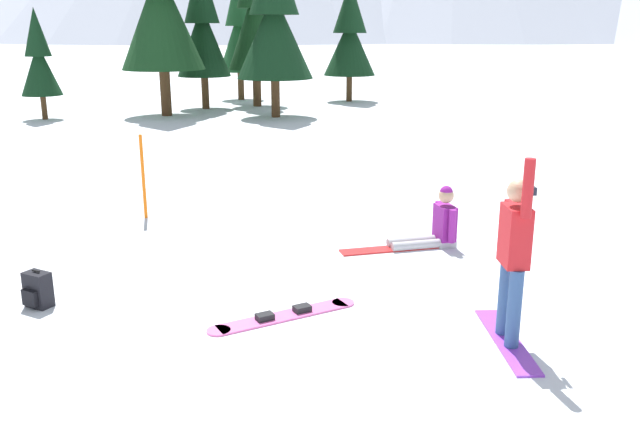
# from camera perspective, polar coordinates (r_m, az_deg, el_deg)

# --- Properties ---
(snowboarder_midground) EXTENTS (0.32, 1.58, 2.08)m
(snowboarder_midground) POSITION_cam_1_polar(r_m,az_deg,el_deg) (7.33, 16.19, -3.48)
(snowboarder_midground) COLOR #993FD8
(snowboarder_midground) RESTS_ON ground_plane
(snowboarder_background) EXTENTS (1.85, 0.84, 0.96)m
(snowboarder_background) POSITION_cam_1_polar(r_m,az_deg,el_deg) (10.52, 9.70, -1.05)
(snowboarder_background) COLOR #B7B7BC
(snowboarder_background) RESTS_ON ground_plane
(loose_snowboard_near_left) EXTENTS (1.81, 1.14, 0.09)m
(loose_snowboard_near_left) POSITION_cam_1_polar(r_m,az_deg,el_deg) (8.00, -3.11, -8.67)
(loose_snowboard_near_left) COLOR pink
(loose_snowboard_near_left) RESTS_ON ground_plane
(backpack_black) EXTENTS (0.38, 0.36, 0.47)m
(backpack_black) POSITION_cam_1_polar(r_m,az_deg,el_deg) (8.89, -22.98, -6.04)
(backpack_black) COLOR black
(backpack_black) RESTS_ON ground_plane
(trail_marker_pole) EXTENTS (0.06, 0.06, 1.51)m
(trail_marker_pole) POSITION_cam_1_polar(r_m,az_deg,el_deg) (12.23, -14.86, 3.05)
(trail_marker_pole) COLOR orange
(trail_marker_pole) RESTS_ON ground_plane
(pine_tree_short) EXTENTS (2.83, 2.83, 6.56)m
(pine_tree_short) POSITION_cam_1_polar(r_m,az_deg,el_deg) (25.48, -3.94, 16.23)
(pine_tree_short) COLOR #472D19
(pine_tree_short) RESTS_ON ground_plane
(pine_tree_young) EXTENTS (1.44, 1.44, 4.01)m
(pine_tree_young) POSITION_cam_1_polar(r_m,az_deg,el_deg) (26.83, -22.89, 12.05)
(pine_tree_young) COLOR #472D19
(pine_tree_young) RESTS_ON ground_plane
(pine_tree_slender) EXTENTS (2.35, 2.35, 7.13)m
(pine_tree_slender) POSITION_cam_1_polar(r_m,az_deg,el_deg) (29.16, -5.56, 16.71)
(pine_tree_slender) COLOR #472D19
(pine_tree_slender) RESTS_ON ground_plane
(pine_tree_twin) EXTENTS (1.96, 1.96, 5.88)m
(pine_tree_twin) POSITION_cam_1_polar(r_m,az_deg,el_deg) (31.94, -6.92, 15.35)
(pine_tree_twin) COLOR #472D19
(pine_tree_twin) RESTS_ON ground_plane
(pine_tree_tall) EXTENTS (2.19, 2.19, 6.06)m
(pine_tree_tall) POSITION_cam_1_polar(r_m,az_deg,el_deg) (28.54, -10.02, 15.41)
(pine_tree_tall) COLOR #472D19
(pine_tree_tall) RESTS_ON ground_plane
(pine_tree_leaning) EXTENTS (2.34, 2.34, 5.35)m
(pine_tree_leaning) POSITION_cam_1_polar(r_m,az_deg,el_deg) (31.02, 2.56, 14.92)
(pine_tree_leaning) COLOR #472D19
(pine_tree_leaning) RESTS_ON ground_plane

